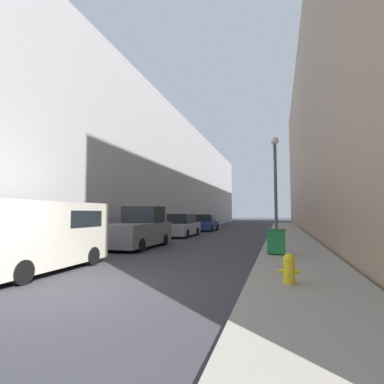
% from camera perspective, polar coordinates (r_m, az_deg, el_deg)
% --- Properties ---
extents(ground_plane, '(200.00, 200.00, 0.00)m').
position_cam_1_polar(ground_plane, '(7.82, -22.99, -17.35)').
color(ground_plane, '#333338').
extents(sidewalk_right, '(2.95, 60.00, 0.16)m').
position_cam_1_polar(sidewalk_right, '(24.00, 17.93, -8.00)').
color(sidewalk_right, gray).
rests_on(sidewalk_right, ground).
extents(building_left_glass, '(12.00, 60.00, 11.86)m').
position_cam_1_polar(building_left_glass, '(35.67, -9.46, 2.66)').
color(building_left_glass, '#BCBCC1').
rests_on(building_left_glass, ground).
extents(building_right_stone, '(12.00, 60.00, 19.70)m').
position_cam_1_polar(building_right_stone, '(33.93, 30.26, 10.22)').
color(building_right_stone, '#9E7F66').
rests_on(building_right_stone, ground).
extents(fire_hydrant, '(0.52, 0.40, 0.71)m').
position_cam_1_polar(fire_hydrant, '(7.78, 18.03, -13.53)').
color(fire_hydrant, yellow).
rests_on(fire_hydrant, sidewalk_right).
extents(trash_bin, '(0.72, 0.59, 1.03)m').
position_cam_1_polar(trash_bin, '(12.87, 15.76, -9.00)').
color(trash_bin, '#1E7538').
rests_on(trash_bin, sidewalk_right).
extents(lamppost, '(0.41, 0.41, 5.87)m').
position_cam_1_polar(lamppost, '(16.97, 15.62, 1.67)').
color(lamppost, '#4C4C51').
rests_on(lamppost, sidewalk_right).
extents(white_van, '(2.07, 4.86, 2.20)m').
position_cam_1_polar(white_van, '(10.77, -26.82, -6.96)').
color(white_van, beige).
rests_on(white_van, ground).
extents(pickup_truck, '(2.24, 4.97, 2.20)m').
position_cam_1_polar(pickup_truck, '(16.46, -10.30, -7.17)').
color(pickup_truck, slate).
rests_on(pickup_truck, ground).
extents(parked_sedan_near, '(1.91, 4.68, 1.75)m').
position_cam_1_polar(parked_sedan_near, '(23.53, -1.97, -6.53)').
color(parked_sedan_near, '#A3A8B2').
rests_on(parked_sedan_near, ground).
extents(parked_sedan_far, '(1.92, 4.22, 1.67)m').
position_cam_1_polar(parked_sedan_far, '(30.92, 2.70, -5.98)').
color(parked_sedan_far, navy).
rests_on(parked_sedan_far, ground).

